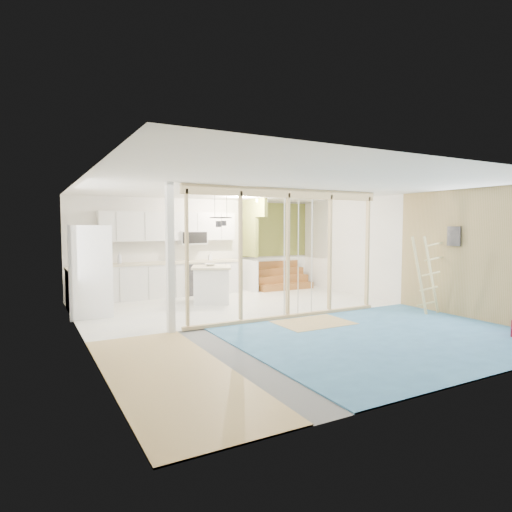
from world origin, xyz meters
TOP-DOWN VIEW (x-y plane):
  - room at (0.00, 0.00)m, footprint 7.01×8.01m
  - floor_overlays at (0.07, 0.06)m, footprint 7.00×8.00m
  - stud_frame at (-0.24, -0.00)m, footprint 4.66×0.14m
  - base_cabinets at (-1.61, 3.36)m, footprint 4.45×2.24m
  - upper_cabinets at (-0.84, 3.82)m, footprint 3.60×0.41m
  - green_partition at (2.04, 3.66)m, footprint 2.25×1.51m
  - pot_rack at (-0.31, 1.89)m, footprint 0.52×0.52m
  - sheathing_panel at (3.48, -2.00)m, footprint 0.02×4.00m
  - electrical_panel at (3.43, -1.40)m, footprint 0.04×0.30m
  - ceiling_light at (1.40, 3.00)m, footprint 0.32×0.32m
  - fridge at (-3.12, 2.11)m, footprint 0.87×0.84m
  - island at (-0.36, 2.33)m, footprint 1.21×1.21m
  - bowl at (-0.36, 2.39)m, footprint 0.26×0.26m
  - soap_bottle_a at (-2.23, 3.73)m, footprint 0.14×0.14m
  - soap_bottle_b at (0.13, 3.61)m, footprint 0.10×0.10m
  - ladder at (3.11, -1.02)m, footprint 0.86×0.20m

SIDE VIEW (x-z plane):
  - floor_overlays at x=0.07m, z-range 0.00..0.02m
  - island at x=-0.36m, z-range 0.00..0.90m
  - base_cabinets at x=-1.61m, z-range 0.00..0.93m
  - ladder at x=3.11m, z-range 0.02..1.65m
  - bowl at x=-0.36m, z-range 0.90..0.96m
  - fridge at x=-3.12m, z-range 0.00..1.87m
  - green_partition at x=2.04m, z-range -0.36..2.24m
  - soap_bottle_b at x=0.13m, z-range 0.93..1.14m
  - soap_bottle_a at x=-2.23m, z-range 0.93..1.22m
  - sheathing_panel at x=3.48m, z-range 0.00..2.60m
  - room at x=0.00m, z-range 0.00..2.61m
  - stud_frame at x=-0.24m, z-range 0.29..2.89m
  - electrical_panel at x=3.43m, z-range 1.45..1.85m
  - upper_cabinets at x=-0.84m, z-range 1.39..2.25m
  - pot_rack at x=-0.31m, z-range 1.64..2.36m
  - ceiling_light at x=1.40m, z-range 2.50..2.58m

